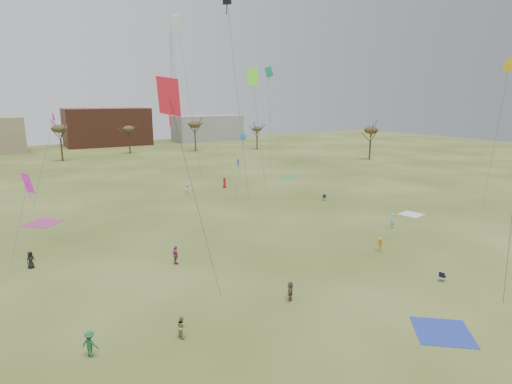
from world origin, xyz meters
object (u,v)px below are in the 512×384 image
camp_chair_center (442,278)px  camp_chair_right (324,199)px  flyer_near_center (90,344)px  radio_tower (173,87)px

camp_chair_center → camp_chair_right: same height
flyer_near_center → radio_tower: bearing=-67.1°
camp_chair_center → radio_tower: bearing=-24.2°
camp_chair_center → camp_chair_right: 29.54m
camp_chair_center → flyer_near_center: bearing=67.9°
camp_chair_center → camp_chair_right: (9.58, 27.94, 0.00)m
camp_chair_center → radio_tower: size_ratio=0.02×
camp_chair_right → radio_tower: (11.69, 101.91, 18.95)m
radio_tower → flyer_near_center: bearing=-111.2°
flyer_near_center → radio_tower: radio_tower is taller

